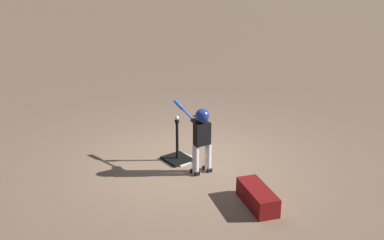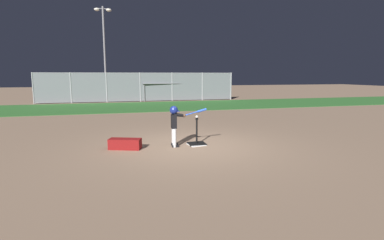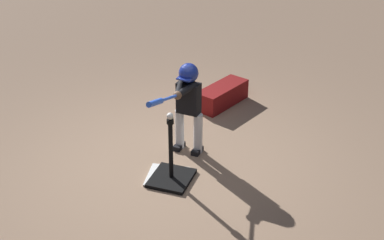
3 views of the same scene
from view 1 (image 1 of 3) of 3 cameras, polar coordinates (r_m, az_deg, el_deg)
The scene contains 6 objects.
ground_plane at distance 7.98m, azimuth -0.18°, elevation -5.31°, with size 90.00×90.00×0.00m, color #93755B.
home_plate at distance 8.06m, azimuth -1.38°, elevation -4.98°, with size 0.44×0.44×0.02m, color white.
batting_tee at distance 8.01m, azimuth -1.88°, elevation -4.48°, with size 0.48×0.43×0.76m.
batter_child at distance 7.33m, azimuth 1.13°, elevation -1.59°, with size 1.03×0.36×1.12m.
baseball at distance 7.75m, azimuth -1.93°, elevation 0.26°, with size 0.07×0.07×0.07m, color white.
equipment_bag at distance 6.63m, azimuth 8.30°, elevation -9.63°, with size 0.84×0.32×0.28m, color maroon.
Camera 1 is at (-5.81, 4.34, 3.34)m, focal length 42.00 mm.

